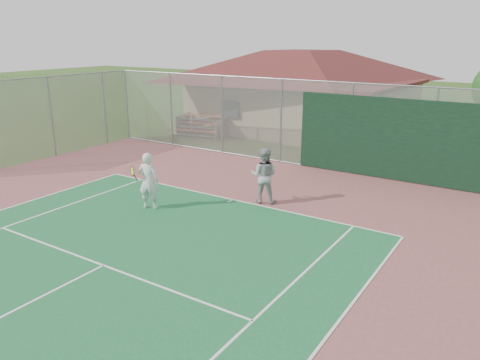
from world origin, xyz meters
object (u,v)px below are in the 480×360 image
at_px(bleachers, 202,125).
at_px(player_white_front, 148,181).
at_px(player_grey_back, 264,176).
at_px(clubhouse, 301,83).

relative_size(bleachers, player_white_front, 1.71).
bearing_deg(player_grey_back, bleachers, -60.38).
height_order(player_white_front, player_grey_back, player_grey_back).
xyz_separation_m(clubhouse, player_white_front, (1.70, -14.08, -1.78)).
relative_size(clubhouse, player_white_front, 7.18).
bearing_deg(bleachers, clubhouse, 36.88).
xyz_separation_m(bleachers, player_grey_back, (8.17, -7.42, 0.34)).
distance_m(player_white_front, player_grey_back, 3.63).
distance_m(clubhouse, player_grey_back, 12.58).
xyz_separation_m(bleachers, player_white_front, (5.47, -9.84, 0.35)).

